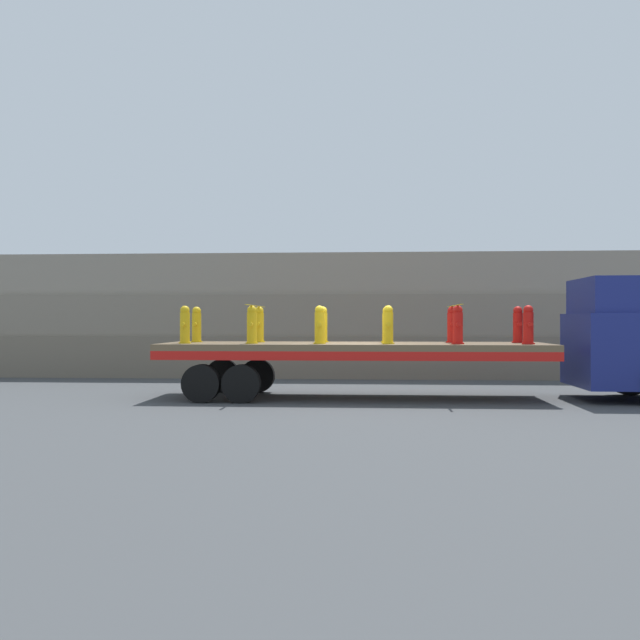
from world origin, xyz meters
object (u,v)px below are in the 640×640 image
at_px(truck_cab, 631,339).
at_px(fire_hydrant_yellow_far_1, 259,325).
at_px(fire_hydrant_yellow_far_2, 323,325).
at_px(fire_hydrant_red_near_4, 458,325).
at_px(fire_hydrant_yellow_near_1, 252,325).
at_px(fire_hydrant_red_far_4, 452,325).
at_px(fire_hydrant_yellow_near_3, 388,325).
at_px(fire_hydrant_red_near_5, 528,325).
at_px(fire_hydrant_yellow_near_2, 320,325).
at_px(fire_hydrant_yellow_far_0, 197,325).
at_px(flatbed_trailer, 330,353).
at_px(fire_hydrant_yellow_far_3, 387,325).
at_px(fire_hydrant_yellow_near_0, 185,325).
at_px(fire_hydrant_red_far_5, 518,325).

relative_size(truck_cab, fire_hydrant_yellow_far_1, 3.20).
distance_m(fire_hydrant_yellow_far_2, fire_hydrant_red_near_4, 3.34).
bearing_deg(fire_hydrant_yellow_near_1, fire_hydrant_red_far_4, 13.40).
bearing_deg(fire_hydrant_red_far_4, fire_hydrant_yellow_near_3, -144.44).
bearing_deg(fire_hydrant_red_far_4, fire_hydrant_yellow_near_1, -166.60).
bearing_deg(fire_hydrant_red_near_5, truck_cab, 12.93).
bearing_deg(fire_hydrant_yellow_near_2, fire_hydrant_yellow_near_1, 180.00).
bearing_deg(fire_hydrant_yellow_far_0, flatbed_trailer, -9.48).
xyz_separation_m(truck_cab, fire_hydrant_red_near_4, (-4.01, -0.56, 0.32)).
distance_m(fire_hydrant_yellow_near_3, fire_hydrant_yellow_far_3, 1.12).
xyz_separation_m(fire_hydrant_red_near_4, fire_hydrant_red_near_5, (1.57, 0.00, 0.00)).
height_order(fire_hydrant_yellow_near_0, fire_hydrant_yellow_far_0, same).
relative_size(flatbed_trailer, fire_hydrant_yellow_far_1, 10.29).
height_order(truck_cab, fire_hydrant_yellow_far_1, truck_cab).
xyz_separation_m(fire_hydrant_yellow_near_1, fire_hydrant_red_far_4, (4.71, 1.12, 0.00)).
xyz_separation_m(flatbed_trailer, fire_hydrant_red_near_4, (2.92, -0.56, 0.67)).
xyz_separation_m(fire_hydrant_yellow_near_0, fire_hydrant_red_far_5, (7.85, 1.12, 0.00)).
xyz_separation_m(fire_hydrant_yellow_far_0, fire_hydrant_yellow_near_2, (3.14, -1.12, 0.00)).
xyz_separation_m(fire_hydrant_yellow_far_0, fire_hydrant_yellow_near_3, (4.71, -1.12, 0.00)).
height_order(fire_hydrant_red_far_4, fire_hydrant_red_near_5, same).
relative_size(fire_hydrant_red_far_4, fire_hydrant_red_near_5, 1.00).
relative_size(fire_hydrant_yellow_near_2, fire_hydrant_red_near_5, 1.00).
height_order(fire_hydrant_yellow_near_0, fire_hydrant_red_near_5, same).
xyz_separation_m(fire_hydrant_yellow_far_1, fire_hydrant_yellow_near_2, (1.57, -1.12, 0.00)).
bearing_deg(fire_hydrant_red_far_5, fire_hydrant_yellow_far_0, 180.00).
xyz_separation_m(truck_cab, fire_hydrant_red_far_5, (-2.44, 0.56, 0.32)).
height_order(fire_hydrant_yellow_near_0, fire_hydrant_red_far_5, same).
bearing_deg(truck_cab, flatbed_trailer, 180.00).
relative_size(fire_hydrant_yellow_far_2, fire_hydrant_red_near_4, 1.00).
height_order(flatbed_trailer, fire_hydrant_yellow_near_0, fire_hydrant_yellow_near_0).
bearing_deg(fire_hydrant_yellow_far_2, flatbed_trailer, -68.50).
xyz_separation_m(truck_cab, fire_hydrant_yellow_near_1, (-8.73, -0.56, 0.32)).
distance_m(fire_hydrant_yellow_near_3, fire_hydrant_red_near_4, 1.57).
relative_size(fire_hydrant_yellow_near_1, fire_hydrant_yellow_far_2, 1.00).
bearing_deg(fire_hydrant_yellow_near_3, fire_hydrant_red_far_4, 35.56).
distance_m(fire_hydrant_yellow_near_0, fire_hydrant_yellow_far_3, 4.84).
distance_m(flatbed_trailer, fire_hydrant_yellow_near_0, 3.47).
distance_m(fire_hydrant_yellow_near_0, fire_hydrant_red_near_4, 6.28).
distance_m(fire_hydrant_yellow_near_1, fire_hydrant_yellow_far_2, 1.93).
height_order(flatbed_trailer, fire_hydrant_red_near_4, fire_hydrant_red_near_4).
bearing_deg(fire_hydrant_yellow_far_1, flatbed_trailer, -17.40).
xyz_separation_m(flatbed_trailer, fire_hydrant_red_far_4, (2.92, 0.56, 0.67)).
relative_size(fire_hydrant_yellow_near_2, fire_hydrant_yellow_far_3, 1.00).
bearing_deg(fire_hydrant_yellow_far_0, fire_hydrant_red_far_5, 0.00).
xyz_separation_m(fire_hydrant_yellow_near_3, fire_hydrant_red_near_5, (3.14, 0.00, 0.00)).
height_order(fire_hydrant_yellow_far_2, fire_hydrant_red_far_4, same).
xyz_separation_m(fire_hydrant_yellow_near_2, fire_hydrant_red_near_4, (3.14, 0.00, 0.00)).
bearing_deg(fire_hydrant_yellow_near_0, fire_hydrant_yellow_far_1, 35.56).
height_order(truck_cab, fire_hydrant_red_near_5, truck_cab).
bearing_deg(fire_hydrant_yellow_far_3, fire_hydrant_yellow_near_2, -144.44).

